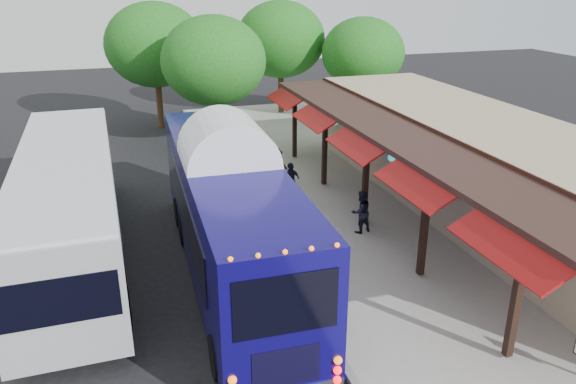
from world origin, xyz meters
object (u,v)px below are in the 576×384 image
object	(u,v)px
coach_bus	(230,209)
ped_b	(361,212)
city_bus	(69,202)
ped_d	(276,165)
ped_c	(291,181)
ped_a	(337,289)

from	to	relation	value
coach_bus	ped_b	world-z (taller)	coach_bus
city_bus	coach_bus	bearing A→B (deg)	-30.28
coach_bus	ped_d	size ratio (longest dim) A/B	8.01
ped_c	city_bus	bearing A→B (deg)	-12.65
ped_c	ped_d	size ratio (longest dim) A/B	0.99
ped_c	ped_b	bearing A→B (deg)	82.35
city_bus	ped_c	distance (m)	8.37
coach_bus	ped_d	world-z (taller)	coach_bus
ped_d	ped_a	bearing A→B (deg)	90.18
ped_a	ped_d	bearing A→B (deg)	52.96
ped_c	coach_bus	bearing A→B (deg)	26.23
ped_b	ped_c	xyz separation A→B (m)	(-1.36, 3.62, 0.00)
ped_b	ped_c	distance (m)	3.87
ped_a	ped_d	xyz separation A→B (m)	(1.37, 10.25, -0.08)
ped_a	ped_b	size ratio (longest dim) A/B	1.12
ped_b	ped_c	size ratio (longest dim) A/B	1.00
city_bus	ped_c	xyz separation A→B (m)	(8.00, 2.24, -0.98)
ped_c	ped_d	distance (m)	2.03
city_bus	ped_b	world-z (taller)	city_bus
city_bus	ped_d	size ratio (longest dim) A/B	8.32
ped_a	ped_b	distance (m)	5.35
ped_a	ped_b	xyz separation A→B (m)	(2.74, 4.59, -0.09)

